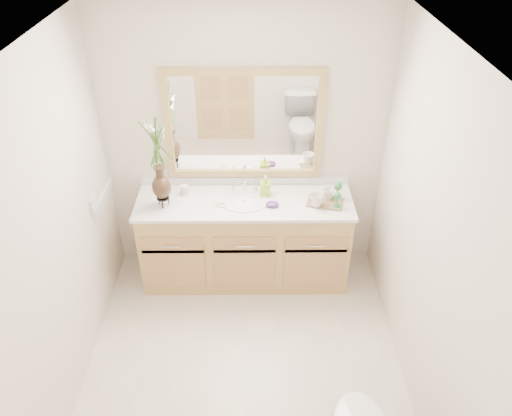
{
  "coord_description": "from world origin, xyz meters",
  "views": [
    {
      "loc": [
        0.07,
        -2.5,
        3.17
      ],
      "look_at": [
        0.1,
        0.65,
        1.01
      ],
      "focal_mm": 35.0,
      "sensor_mm": 36.0,
      "label": 1
    }
  ],
  "objects_px": {
    "soap_bottle": "(265,186)",
    "tray": "(325,202)",
    "tumbler": "(185,190)",
    "flower_vase": "(157,150)"
  },
  "relations": [
    {
      "from": "flower_vase",
      "to": "tumbler",
      "type": "height_order",
      "value": "flower_vase"
    },
    {
      "from": "soap_bottle",
      "to": "tumbler",
      "type": "bearing_deg",
      "value": -179.04
    },
    {
      "from": "tumbler",
      "to": "soap_bottle",
      "type": "height_order",
      "value": "soap_bottle"
    },
    {
      "from": "flower_vase",
      "to": "tray",
      "type": "relative_size",
      "value": 2.6
    },
    {
      "from": "tumbler",
      "to": "tray",
      "type": "xyz_separation_m",
      "value": [
        1.19,
        -0.15,
        -0.04
      ]
    },
    {
      "from": "flower_vase",
      "to": "soap_bottle",
      "type": "height_order",
      "value": "flower_vase"
    },
    {
      "from": "flower_vase",
      "to": "soap_bottle",
      "type": "xyz_separation_m",
      "value": [
        0.85,
        0.16,
        -0.43
      ]
    },
    {
      "from": "flower_vase",
      "to": "tumbler",
      "type": "bearing_deg",
      "value": 47.51
    },
    {
      "from": "tumbler",
      "to": "tray",
      "type": "distance_m",
      "value": 1.2
    },
    {
      "from": "soap_bottle",
      "to": "tray",
      "type": "bearing_deg",
      "value": -13.12
    }
  ]
}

